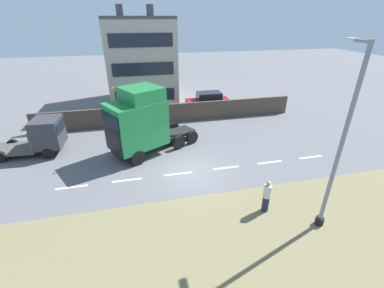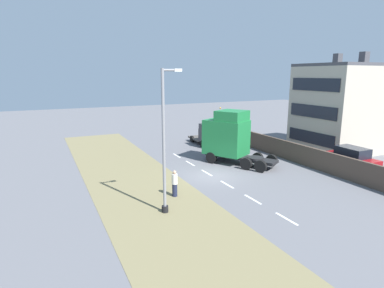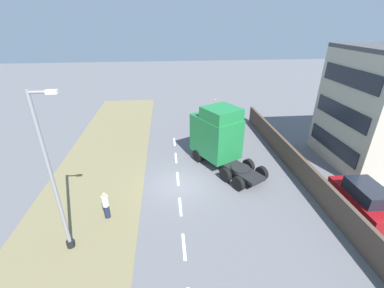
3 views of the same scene
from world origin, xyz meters
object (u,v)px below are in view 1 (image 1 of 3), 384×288
at_px(flatbed_truck, 42,135).
at_px(lamp_post, 337,155).
at_px(parked_car, 208,103).
at_px(pedestrian, 267,197).
at_px(lorry_cab, 140,122).

distance_m(flatbed_truck, lamp_post, 18.50).
xyz_separation_m(parked_car, lamp_post, (-16.60, -0.75, 2.75)).
distance_m(flatbed_truck, pedestrian, 15.81).
distance_m(lorry_cab, lamp_post, 12.16).
height_order(lorry_cab, pedestrian, lorry_cab).
bearing_deg(parked_car, lamp_post, -176.46).
xyz_separation_m(flatbed_truck, lamp_post, (-10.88, -14.76, 2.43)).
height_order(parked_car, lamp_post, lamp_post).
relative_size(lorry_cab, parked_car, 1.55).
distance_m(lorry_cab, flatbed_truck, 7.19).
height_order(flatbed_truck, parked_car, flatbed_truck).
bearing_deg(flatbed_truck, lorry_cab, 79.28).
relative_size(lorry_cab, flatbed_truck, 1.31).
bearing_deg(pedestrian, lorry_cab, 36.68).
height_order(flatbed_truck, lamp_post, lamp_post).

